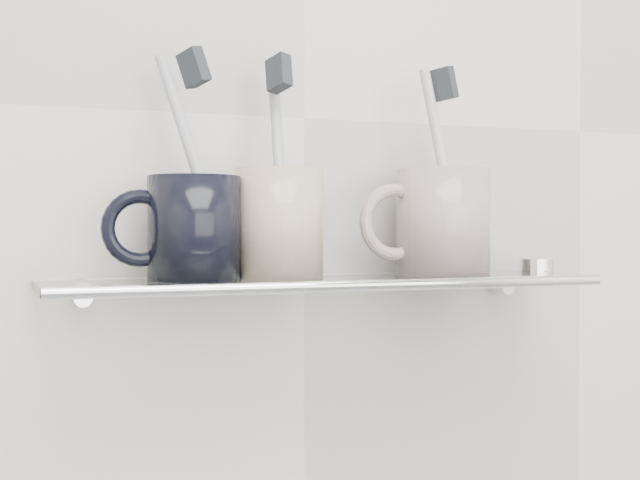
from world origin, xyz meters
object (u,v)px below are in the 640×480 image
shelf_glass (328,282)px  mug_left (194,228)px  mug_center (279,224)px  mug_right (443,222)px

shelf_glass → mug_left: size_ratio=5.64×
shelf_glass → mug_center: size_ratio=5.17×
shelf_glass → mug_center: bearing=173.6°
shelf_glass → mug_right: (0.12, 0.00, 0.05)m
mug_center → mug_right: 0.16m
shelf_glass → mug_right: bearing=2.4°
shelf_glass → mug_right: mug_right is taller
shelf_glass → mug_center: (-0.04, 0.00, 0.05)m
shelf_glass → mug_left: bearing=177.6°
mug_left → mug_center: (0.08, 0.00, 0.00)m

